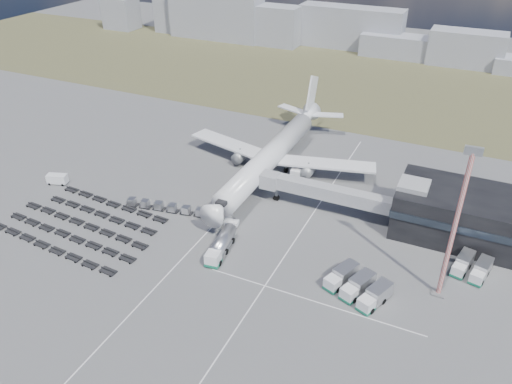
% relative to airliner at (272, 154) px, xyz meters
% --- Properties ---
extents(ground, '(420.00, 420.00, 0.00)m').
position_rel_airliner_xyz_m(ground, '(0.00, -32.38, -5.29)').
color(ground, '#565659').
rests_on(ground, ground).
extents(grass_strip, '(420.00, 90.00, 0.01)m').
position_rel_airliner_xyz_m(grass_strip, '(0.00, 77.62, -5.29)').
color(grass_strip, '#454429').
rests_on(grass_strip, ground).
extents(lane_markings, '(47.12, 110.00, 0.01)m').
position_rel_airliner_xyz_m(lane_markings, '(9.77, -29.38, -5.29)').
color(lane_markings, silver).
rests_on(lane_markings, ground).
extents(terminal, '(30.40, 16.40, 11.00)m').
position_rel_airliner_xyz_m(terminal, '(47.77, -8.41, -0.04)').
color(terminal, black).
rests_on(terminal, ground).
extents(jet_bridge, '(30.30, 3.80, 7.05)m').
position_rel_airliner_xyz_m(jet_bridge, '(15.90, -11.95, -0.24)').
color(jet_bridge, '#939399').
rests_on(jet_bridge, ground).
extents(airliner, '(51.59, 64.53, 17.62)m').
position_rel_airliner_xyz_m(airliner, '(0.00, 0.00, 0.00)').
color(airliner, white).
rests_on(airliner, ground).
extents(skyline, '(274.98, 27.36, 23.19)m').
position_rel_airliner_xyz_m(skyline, '(-6.37, 116.85, 3.86)').
color(skyline, '#9395A1').
rests_on(skyline, ground).
extents(fuel_tanker, '(4.20, 11.31, 3.57)m').
position_rel_airliner_xyz_m(fuel_tanker, '(3.98, -35.02, -3.51)').
color(fuel_tanker, white).
rests_on(fuel_tanker, ground).
extents(pushback_tug, '(3.28, 2.20, 1.39)m').
position_rel_airliner_xyz_m(pushback_tug, '(1.66, -25.91, -4.60)').
color(pushback_tug, white).
rests_on(pushback_tug, ground).
extents(utility_van, '(5.26, 3.58, 2.53)m').
position_rel_airliner_xyz_m(utility_van, '(-45.71, -27.83, -4.03)').
color(utility_van, white).
rests_on(utility_van, ground).
extents(catering_truck, '(3.35, 6.58, 2.90)m').
position_rel_airliner_xyz_m(catering_truck, '(6.75, 0.52, -3.81)').
color(catering_truck, white).
rests_on(catering_truck, ground).
extents(service_trucks_near, '(12.02, 10.66, 3.03)m').
position_rel_airliner_xyz_m(service_trucks_near, '(31.80, -35.07, -3.65)').
color(service_trucks_near, white).
rests_on(service_trucks_near, ground).
extents(service_trucks_far, '(7.19, 8.04, 2.78)m').
position_rel_airliner_xyz_m(service_trucks_far, '(49.86, -20.67, -3.78)').
color(service_trucks_far, white).
rests_on(service_trucks_far, ground).
extents(uld_row, '(25.88, 5.99, 1.76)m').
position_rel_airliner_xyz_m(uld_row, '(-11.33, -26.33, -4.24)').
color(uld_row, black).
rests_on(uld_row, ground).
extents(baggage_dollies, '(36.30, 22.51, 0.80)m').
position_rel_airliner_xyz_m(baggage_dollies, '(-27.48, -39.60, -4.89)').
color(baggage_dollies, black).
rests_on(baggage_dollies, ground).
extents(floodlight_mast, '(2.74, 2.26, 29.25)m').
position_rel_airliner_xyz_m(floodlight_mast, '(45.09, -29.06, 9.37)').
color(floodlight_mast, '#B3251C').
rests_on(floodlight_mast, ground).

